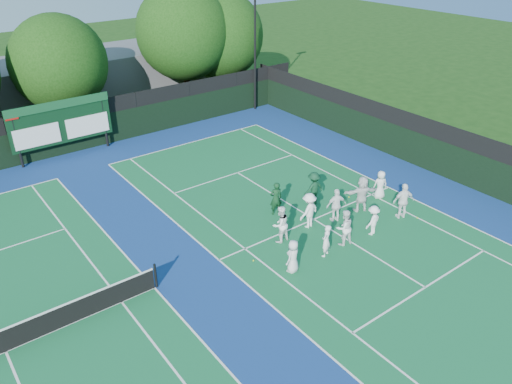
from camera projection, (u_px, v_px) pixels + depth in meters
ground at (328, 228)px, 23.37m from camera, size 120.00×120.00×0.00m
court_apron at (209, 265)px, 20.89m from camera, size 34.00×32.00×0.01m
near_court at (314, 219)px, 24.07m from camera, size 11.05×23.85×0.01m
left_court at (6, 351)px, 16.65m from camera, size 11.05×23.85×0.01m
back_fence at (78, 130)px, 30.78m from camera, size 34.00×0.08×3.00m
divider_fence_right at (432, 149)px, 28.20m from camera, size 0.08×32.00×3.00m
scoreboard at (61, 123)px, 29.55m from camera, size 6.00×0.21×3.55m
clubhouse at (91, 80)px, 38.21m from camera, size 18.00×6.00×4.00m
light_pole_right at (255, 24)px, 35.37m from camera, size 1.20×0.30×10.12m
tennis_net at (2, 341)px, 16.42m from camera, size 11.30×0.10×1.10m
tree_c at (61, 65)px, 32.17m from camera, size 6.16×6.16×7.79m
tree_d at (185, 34)px, 36.63m from camera, size 6.92×6.92×9.05m
tree_e at (221, 37)px, 38.59m from camera, size 6.71×6.71×8.37m
tennis_ball_0 at (298, 269)px, 20.58m from camera, size 0.07×0.07×0.07m
tennis_ball_1 at (349, 197)px, 25.97m from camera, size 0.07×0.07×0.07m
tennis_ball_2 at (417, 218)px, 24.15m from camera, size 0.07×0.07×0.07m
tennis_ball_3 at (253, 261)px, 21.09m from camera, size 0.07×0.07×0.07m
tennis_ball_4 at (279, 201)px, 25.61m from camera, size 0.07×0.07×0.07m
tennis_ball_5 at (377, 211)px, 24.73m from camera, size 0.07×0.07×0.07m
player_front_0 at (293, 256)px, 20.16m from camera, size 0.84×0.68×1.48m
player_front_1 at (326, 241)px, 21.12m from camera, size 0.65×0.56×1.51m
player_front_2 at (344, 227)px, 21.86m from camera, size 0.93×0.78×1.70m
player_front_3 at (373, 220)px, 22.62m from camera, size 1.02×0.70×1.46m
player_front_4 at (403, 201)px, 23.82m from camera, size 1.16×0.83×1.83m
player_back_0 at (280, 224)px, 22.05m from camera, size 0.89×0.70×1.76m
player_back_1 at (309, 210)px, 23.11m from camera, size 1.22×0.82×1.75m
player_back_2 at (336, 205)px, 23.57m from camera, size 1.08×0.70×1.71m
player_back_3 at (362, 194)px, 24.40m from camera, size 1.81×1.18×1.87m
player_back_4 at (380, 185)px, 25.61m from camera, size 0.88×0.74×1.53m
coach_left at (276, 198)px, 24.14m from camera, size 0.72×0.58×1.72m
coach_right at (314, 188)px, 25.03m from camera, size 1.17×0.72×1.76m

